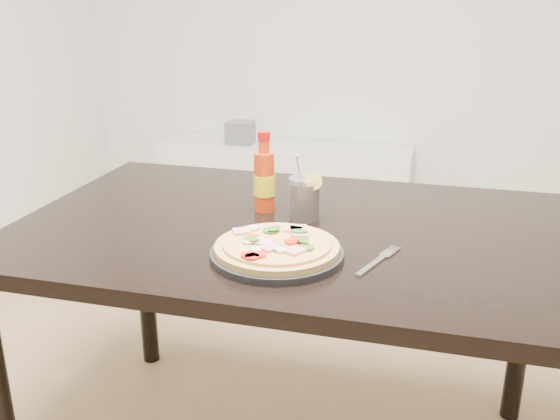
% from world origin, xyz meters
% --- Properties ---
extents(dining_table, '(1.40, 0.90, 0.75)m').
position_xyz_m(dining_table, '(-0.30, 0.24, 0.67)').
color(dining_table, black).
rests_on(dining_table, ground).
extents(plate, '(0.30, 0.30, 0.02)m').
position_xyz_m(plate, '(-0.28, 0.03, 0.76)').
color(plate, black).
rests_on(plate, dining_table).
extents(pizza, '(0.28, 0.28, 0.03)m').
position_xyz_m(pizza, '(-0.28, 0.03, 0.78)').
color(pizza, '#DAB862').
rests_on(pizza, plate).
extents(hot_sauce_bottle, '(0.06, 0.06, 0.22)m').
position_xyz_m(hot_sauce_bottle, '(-0.40, 0.33, 0.84)').
color(hot_sauce_bottle, red).
rests_on(hot_sauce_bottle, dining_table).
extents(cola_cup, '(0.09, 0.08, 0.17)m').
position_xyz_m(cola_cup, '(-0.28, 0.30, 0.80)').
color(cola_cup, black).
rests_on(cola_cup, dining_table).
extents(fork, '(0.08, 0.18, 0.00)m').
position_xyz_m(fork, '(-0.06, 0.07, 0.75)').
color(fork, silver).
rests_on(fork, dining_table).
extents(media_console, '(1.40, 0.34, 0.50)m').
position_xyz_m(media_console, '(-0.80, 2.07, 0.25)').
color(media_console, white).
rests_on(media_console, ground).
extents(cd_stack, '(0.14, 0.12, 0.13)m').
position_xyz_m(cd_stack, '(-1.05, 2.05, 0.56)').
color(cd_stack, slate).
rests_on(cd_stack, media_console).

